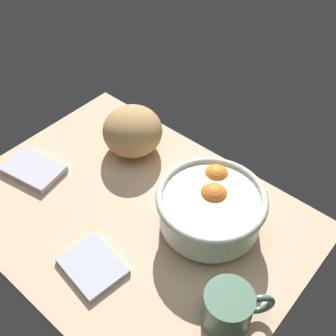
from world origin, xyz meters
TOP-DOWN VIEW (x-y plane):
  - ground_plane at (0.00, 0.00)cm, footprint 74.45×54.13cm
  - fruit_bowl at (14.53, 8.71)cm, footprint 22.45×22.45cm
  - bread_loaf at (-14.24, 15.38)cm, footprint 21.31×21.28cm
  - napkin_folded at (-26.35, -6.32)cm, footprint 15.02×11.25cm
  - napkin_spare at (3.79, -14.71)cm, footprint 12.98×10.90cm
  - mug at (29.59, -6.10)cm, footprint 10.39×11.04cm

SIDE VIEW (x-z plane):
  - ground_plane at x=0.00cm, z-range -3.00..0.00cm
  - napkin_spare at x=3.79cm, z-range 0.00..1.17cm
  - napkin_folded at x=-26.35cm, z-range 0.00..1.55cm
  - mug at x=29.59cm, z-range 0.00..8.08cm
  - bread_loaf at x=-14.24cm, z-range 0.00..11.14cm
  - fruit_bowl at x=14.53cm, z-range 0.81..11.14cm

